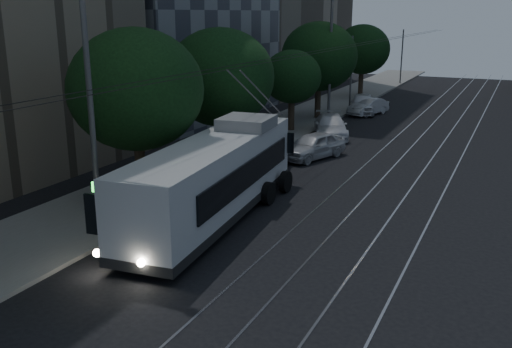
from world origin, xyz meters
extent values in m
plane|color=black|center=(0.00, 0.00, 0.00)|extent=(120.00, 120.00, 0.00)
cube|color=gray|center=(-7.50, 20.00, 0.07)|extent=(5.00, 90.00, 0.15)
cube|color=#9C9CA5|center=(0.28, 20.00, 0.01)|extent=(0.08, 90.00, 0.02)
cube|color=#9C9CA5|center=(1.72, 20.00, 0.01)|extent=(0.08, 90.00, 0.02)
cube|color=#9C9CA5|center=(3.28, 20.00, 0.01)|extent=(0.08, 90.00, 0.02)
cube|color=#9C9CA5|center=(4.72, 20.00, 0.01)|extent=(0.08, 90.00, 0.02)
cylinder|color=black|center=(-3.85, 20.00, 5.60)|extent=(0.02, 90.00, 0.02)
cylinder|color=black|center=(-3.15, 20.00, 5.60)|extent=(0.02, 90.00, 0.02)
cylinder|color=#5B5A5D|center=(-5.30, 10.00, 3.00)|extent=(0.14, 0.14, 6.00)
cylinder|color=#5B5A5D|center=(-5.30, 30.00, 3.00)|extent=(0.14, 0.14, 6.00)
cylinder|color=#5B5A5D|center=(-5.30, 50.00, 3.00)|extent=(0.14, 0.14, 6.00)
cube|color=silver|center=(-2.90, 3.24, 1.71)|extent=(3.57, 11.74, 2.75)
cube|color=black|center=(-2.90, 3.24, 0.48)|extent=(3.61, 11.79, 0.34)
cube|color=black|center=(-2.90, 3.72, 1.83)|extent=(3.39, 9.35, 1.01)
cube|color=black|center=(-2.90, -2.51, 1.97)|extent=(2.15, 0.29, 1.25)
cube|color=black|center=(-2.90, 8.99, 1.93)|extent=(1.95, 0.27, 0.96)
cube|color=#28F440|center=(-2.90, -2.51, 2.84)|extent=(1.54, 0.21, 0.31)
cube|color=gray|center=(-2.90, 6.13, 3.32)|extent=(2.25, 2.31, 0.48)
sphere|color=white|center=(-3.72, -2.56, 0.72)|extent=(0.25, 0.25, 0.25)
sphere|color=white|center=(-2.08, -2.56, 0.72)|extent=(0.25, 0.25, 0.25)
cylinder|color=#5B5A5D|center=(-3.19, 7.14, 4.39)|extent=(0.06, 4.36, 2.47)
cylinder|color=#5B5A5D|center=(-2.61, 7.14, 4.39)|extent=(0.06, 4.36, 2.47)
cylinder|color=black|center=(-4.08, -0.46, 0.48)|extent=(0.29, 0.96, 0.96)
cylinder|color=black|center=(-1.72, -0.46, 0.48)|extent=(0.29, 0.96, 0.96)
cylinder|color=black|center=(-4.08, 5.78, 0.48)|extent=(0.29, 0.96, 0.96)
cylinder|color=black|center=(-1.72, 5.78, 0.48)|extent=(0.29, 0.96, 0.96)
cylinder|color=black|center=(-4.08, 7.63, 0.48)|extent=(0.29, 0.96, 0.96)
cylinder|color=black|center=(-1.72, 7.63, 0.48)|extent=(0.29, 0.96, 0.96)
imported|color=silver|center=(-4.30, 11.06, 0.75)|extent=(3.59, 5.78, 1.49)
imported|color=#B9BABE|center=(-2.70, 14.00, 0.72)|extent=(3.04, 4.54, 1.43)
imported|color=silver|center=(-3.59, 19.78, 0.71)|extent=(3.69, 5.28, 1.42)
imported|color=silver|center=(-3.52, 29.00, 0.65)|extent=(2.64, 4.18, 1.30)
imported|color=silver|center=(-4.10, 29.50, 0.79)|extent=(2.97, 4.97, 1.59)
cylinder|color=black|center=(-6.96, 4.11, 1.31)|extent=(0.44, 0.44, 2.62)
ellipsoid|color=black|center=(-6.96, 4.11, 4.72)|extent=(5.58, 5.58, 5.03)
cylinder|color=black|center=(-6.93, 11.23, 1.20)|extent=(0.44, 0.44, 2.40)
ellipsoid|color=black|center=(-6.93, 11.23, 4.52)|extent=(5.66, 5.66, 5.09)
cylinder|color=black|center=(-6.52, 20.25, 1.12)|extent=(0.44, 0.44, 2.24)
ellipsoid|color=black|center=(-6.52, 20.25, 3.70)|extent=(3.90, 3.90, 3.51)
cylinder|color=black|center=(-6.50, 25.55, 1.28)|extent=(0.44, 0.44, 2.56)
ellipsoid|color=black|center=(-6.50, 25.55, 4.66)|extent=(5.60, 5.60, 5.04)
cylinder|color=black|center=(-6.50, 37.66, 1.31)|extent=(0.44, 0.44, 2.63)
ellipsoid|color=black|center=(-6.50, 37.66, 4.51)|extent=(5.02, 5.02, 4.52)
cylinder|color=#5B5A5D|center=(-5.64, -0.15, 5.48)|extent=(0.20, 0.20, 10.96)
cylinder|color=#5B5A5D|center=(-5.20, 24.21, 5.35)|extent=(0.20, 0.20, 10.71)
camera|label=1|loc=(7.47, -14.95, 7.74)|focal=40.00mm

